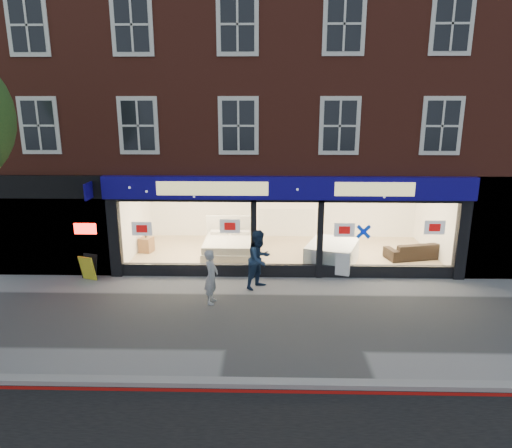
{
  "coord_description": "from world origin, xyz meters",
  "views": [
    {
      "loc": [
        -0.65,
        -10.85,
        5.43
      ],
      "look_at": [
        -0.96,
        2.5,
        1.91
      ],
      "focal_mm": 32.0,
      "sensor_mm": 36.0,
      "label": 1
    }
  ],
  "objects_px": {
    "pedestrian_blue": "(259,259)",
    "a_board": "(89,267)",
    "display_bed": "(229,246)",
    "pedestrian_grey": "(211,277)",
    "mattress_stack": "(332,254)",
    "sofa": "(414,250)"
  },
  "relations": [
    {
      "from": "display_bed",
      "to": "pedestrian_grey",
      "type": "height_order",
      "value": "pedestrian_grey"
    },
    {
      "from": "display_bed",
      "to": "sofa",
      "type": "height_order",
      "value": "display_bed"
    },
    {
      "from": "mattress_stack",
      "to": "sofa",
      "type": "relative_size",
      "value": 1.17
    },
    {
      "from": "a_board",
      "to": "pedestrian_blue",
      "type": "relative_size",
      "value": 0.45
    },
    {
      "from": "display_bed",
      "to": "mattress_stack",
      "type": "height_order",
      "value": "display_bed"
    },
    {
      "from": "sofa",
      "to": "pedestrian_blue",
      "type": "bearing_deg",
      "value": 11.72
    },
    {
      "from": "display_bed",
      "to": "pedestrian_grey",
      "type": "bearing_deg",
      "value": -92.4
    },
    {
      "from": "a_board",
      "to": "mattress_stack",
      "type": "bearing_deg",
      "value": 29.24
    },
    {
      "from": "pedestrian_blue",
      "to": "a_board",
      "type": "bearing_deg",
      "value": 125.07
    },
    {
      "from": "pedestrian_blue",
      "to": "pedestrian_grey",
      "type": "bearing_deg",
      "value": 171.02
    },
    {
      "from": "a_board",
      "to": "pedestrian_grey",
      "type": "height_order",
      "value": "pedestrian_grey"
    },
    {
      "from": "display_bed",
      "to": "mattress_stack",
      "type": "relative_size",
      "value": 0.94
    },
    {
      "from": "sofa",
      "to": "a_board",
      "type": "height_order",
      "value": "a_board"
    },
    {
      "from": "sofa",
      "to": "pedestrian_blue",
      "type": "xyz_separation_m",
      "value": [
        -5.45,
        -2.58,
        0.51
      ]
    },
    {
      "from": "mattress_stack",
      "to": "pedestrian_blue",
      "type": "xyz_separation_m",
      "value": [
        -2.45,
        -1.87,
        0.42
      ]
    },
    {
      "from": "a_board",
      "to": "pedestrian_grey",
      "type": "distance_m",
      "value": 4.45
    },
    {
      "from": "pedestrian_grey",
      "to": "pedestrian_blue",
      "type": "distance_m",
      "value": 1.74
    },
    {
      "from": "mattress_stack",
      "to": "pedestrian_blue",
      "type": "bearing_deg",
      "value": -142.75
    },
    {
      "from": "display_bed",
      "to": "pedestrian_grey",
      "type": "xyz_separation_m",
      "value": [
        -0.17,
        -3.87,
        0.33
      ]
    },
    {
      "from": "sofa",
      "to": "pedestrian_blue",
      "type": "height_order",
      "value": "pedestrian_blue"
    },
    {
      "from": "sofa",
      "to": "a_board",
      "type": "relative_size",
      "value": 2.44
    },
    {
      "from": "mattress_stack",
      "to": "sofa",
      "type": "distance_m",
      "value": 3.09
    }
  ]
}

